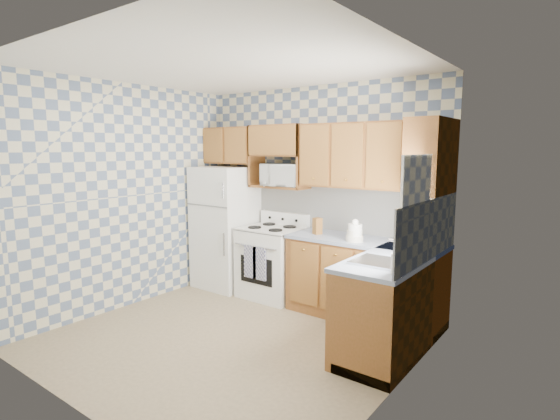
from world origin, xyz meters
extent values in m
plane|color=#79684E|center=(0.00, 0.00, 0.00)|extent=(3.40, 3.40, 0.00)
cube|color=slate|center=(0.00, 1.60, 1.35)|extent=(3.40, 0.02, 2.70)
cube|color=slate|center=(1.70, 0.00, 1.35)|extent=(0.02, 3.20, 2.70)
cube|color=silver|center=(0.40, 1.59, 1.20)|extent=(2.60, 0.02, 0.56)
cube|color=silver|center=(1.69, 0.80, 1.20)|extent=(0.02, 1.60, 0.56)
cube|color=white|center=(-1.27, 1.25, 0.84)|extent=(0.75, 0.70, 1.68)
cube|color=white|center=(-0.47, 1.28, 0.45)|extent=(0.76, 0.65, 0.90)
cube|color=silver|center=(-0.47, 1.28, 0.91)|extent=(0.76, 0.65, 0.02)
cube|color=white|center=(-0.47, 1.55, 1.00)|extent=(0.76, 0.08, 0.17)
cube|color=navy|center=(-0.55, 0.93, 0.52)|extent=(0.19, 0.02, 0.41)
cube|color=navy|center=(-0.40, 0.93, 0.52)|extent=(0.19, 0.02, 0.41)
cube|color=brown|center=(0.82, 1.30, 0.44)|extent=(1.75, 0.60, 0.88)
cube|color=brown|center=(1.40, 0.80, 0.44)|extent=(0.60, 1.60, 0.88)
cube|color=slate|center=(0.82, 1.30, 0.90)|extent=(1.77, 0.63, 0.04)
cube|color=slate|center=(1.40, 0.80, 0.90)|extent=(0.63, 1.60, 0.04)
cube|color=brown|center=(0.82, 1.44, 1.85)|extent=(1.75, 0.33, 0.74)
cube|color=brown|center=(-1.29, 1.44, 1.97)|extent=(0.82, 0.33, 0.50)
cube|color=brown|center=(1.53, 1.25, 1.85)|extent=(0.33, 0.70, 0.74)
cube|color=brown|center=(-0.47, 1.44, 1.44)|extent=(0.80, 0.33, 0.03)
imported|color=white|center=(-0.38, 1.40, 1.59)|extent=(0.58, 0.45, 0.29)
cube|color=#B7B7BC|center=(1.40, 0.45, 0.93)|extent=(0.48, 0.40, 0.03)
cube|color=silver|center=(1.69, 0.45, 1.45)|extent=(0.02, 0.66, 0.86)
cylinder|color=black|center=(1.39, 1.27, 1.06)|extent=(0.06, 0.06, 0.29)
cylinder|color=black|center=(1.49, 1.21, 1.05)|extent=(0.06, 0.06, 0.27)
cylinder|color=#60400D|center=(1.54, 1.31, 1.04)|extent=(0.06, 0.06, 0.25)
cylinder|color=#60400D|center=(1.32, 1.19, 1.03)|extent=(0.06, 0.06, 0.23)
cube|color=brown|center=(0.23, 1.25, 1.02)|extent=(0.12, 0.12, 0.20)
cylinder|color=white|center=(0.78, 1.14, 1.02)|extent=(0.15, 0.15, 0.19)
cylinder|color=beige|center=(1.62, 0.20, 1.01)|extent=(0.06, 0.06, 0.17)
camera|label=1|loc=(2.93, -3.10, 1.92)|focal=28.00mm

